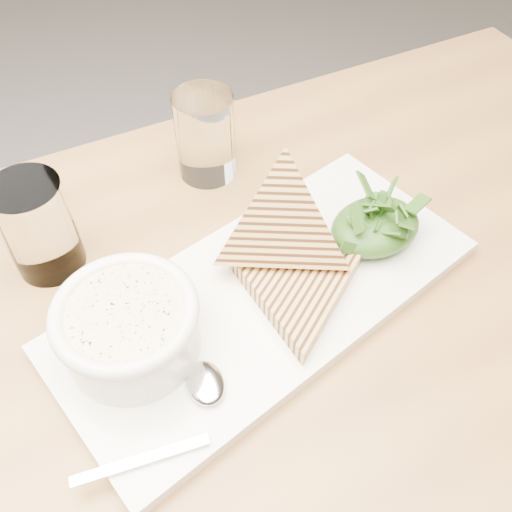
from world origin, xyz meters
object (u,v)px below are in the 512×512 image
table_top (280,385)px  glass_far (205,136)px  soup_bowl (130,332)px  glass_near (38,227)px  platter (266,296)px

table_top → glass_far: (0.07, 0.29, 0.07)m
soup_bowl → glass_far: glass_far is taller
soup_bowl → glass_near: 0.16m
soup_bowl → glass_far: (0.18, 0.20, 0.01)m
table_top → glass_far: size_ratio=11.46×
glass_near → platter: bearing=-43.1°
glass_far → glass_near: bearing=-167.7°
platter → soup_bowl: size_ratio=3.51×
soup_bowl → glass_far: 0.27m
platter → glass_far: 0.22m
platter → soup_bowl: soup_bowl is taller
table_top → glass_far: glass_far is taller
platter → glass_near: bearing=136.9°
table_top → soup_bowl: bearing=140.8°
glass_far → table_top: bearing=-104.3°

